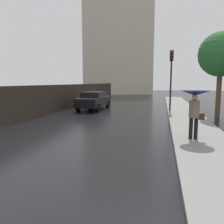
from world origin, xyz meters
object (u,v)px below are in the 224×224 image
pedestrian_with_umbrella_near (195,101)px  traffic_light (171,69)px  street_tree_near (221,55)px  car_black_mid_road (94,100)px

pedestrian_with_umbrella_near → traffic_light: size_ratio=0.42×
pedestrian_with_umbrella_near → street_tree_near: street_tree_near is taller
car_black_mid_road → pedestrian_with_umbrella_near: pedestrian_with_umbrella_near is taller
pedestrian_with_umbrella_near → traffic_light: 8.53m
car_black_mid_road → traffic_light: (6.12, -0.68, 2.41)m
pedestrian_with_umbrella_near → street_tree_near: 7.08m
pedestrian_with_umbrella_near → car_black_mid_road: bearing=-48.7°
pedestrian_with_umbrella_near → traffic_light: bearing=-81.3°
pedestrian_with_umbrella_near → traffic_light: (-0.60, 8.36, 1.60)m
pedestrian_with_umbrella_near → street_tree_near: bearing=-104.9°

